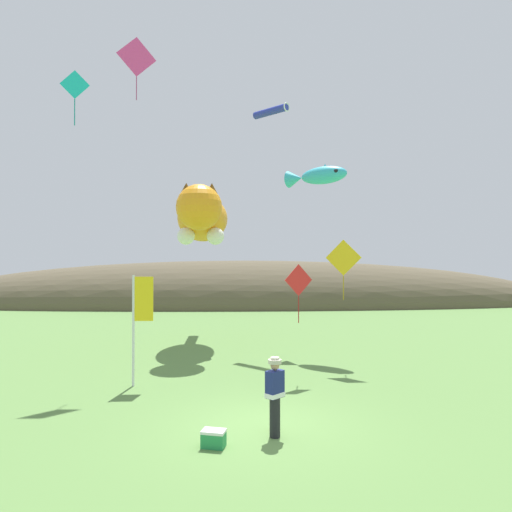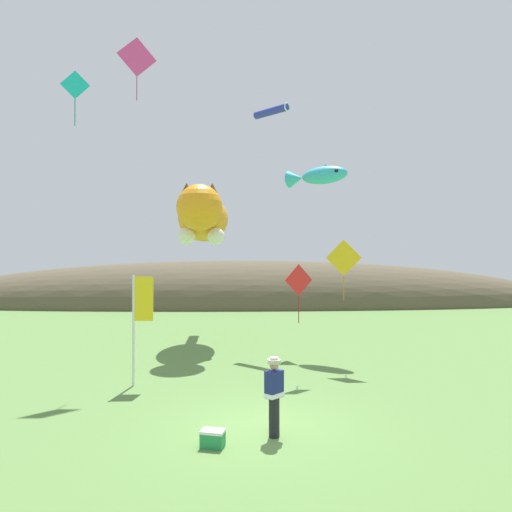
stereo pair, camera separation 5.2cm
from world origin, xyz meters
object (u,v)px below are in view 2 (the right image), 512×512
Objects in this scene: kite_diamond_gold at (344,258)px; kite_diamond_red at (299,281)px; kite_diamond_pink at (137,57)px; kite_giant_cat at (203,218)px; kite_diamond_teal at (75,86)px; kite_spool at (273,426)px; picnic_cooler at (213,438)px; festival_banner_pole at (139,314)px; kite_tube_streamer at (272,111)px; kite_fish_windsock at (318,176)px; festival_attendant at (274,394)px.

kite_diamond_red is at bearing -139.40° from kite_diamond_gold.
kite_diamond_pink is 10.51m from kite_diamond_red.
kite_giant_cat is 8.31m from kite_diamond_teal.
kite_diamond_red is (5.89, -2.15, -8.43)m from kite_diamond_pink.
kite_giant_cat is 4.60× the size of kite_diamond_teal.
kite_spool is 0.10× the size of kite_diamond_red.
kite_diamond_gold reaches higher than kite_diamond_red.
kite_diamond_red is (1.21, 4.62, 3.19)m from kite_spool.
kite_diamond_red is at bearing 65.25° from picnic_cooler.
festival_banner_pole is 1.45× the size of kite_diamond_pink.
kite_diamond_red is 9.99m from kite_diamond_teal.
kite_tube_streamer is at bearing 86.02° from kite_spool.
kite_fish_windsock is 1.52× the size of kite_diamond_teal.
kite_giant_cat reaches higher than festival_attendant.
kite_spool is at bearing -55.35° from kite_diamond_pink.
festival_banner_pole is 0.41× the size of kite_giant_cat.
festival_banner_pole is (-3.95, 4.35, 1.33)m from festival_attendant.
kite_tube_streamer is at bearing 138.68° from kite_fish_windsock.
kite_giant_cat is at bearing 165.18° from kite_fish_windsock.
festival_attendant is 3.20× the size of picnic_cooler.
picnic_cooler is at bearing -145.85° from kite_spool.
kite_spool is at bearing 89.54° from festival_attendant.
kite_spool is 0.06× the size of festival_banner_pole.
festival_banner_pole is at bearing -172.52° from kite_diamond_red.
festival_attendant is 0.95× the size of kite_diamond_teal.
kite_diamond_pink reaches higher than kite_diamond_teal.
picnic_cooler is at bearing -61.69° from festival_banner_pole.
kite_spool is at bearing -116.45° from kite_diamond_gold.
kite_giant_cat reaches higher than kite_diamond_gold.
kite_tube_streamer is 0.77× the size of kite_diamond_gold.
kite_tube_streamer is at bearing 80.21° from picnic_cooler.
kite_spool is at bearing -105.72° from kite_fish_windsock.
kite_fish_windsock is (4.10, 10.69, 7.64)m from picnic_cooler.
picnic_cooler is at bearing -114.75° from kite_diamond_red.
kite_diamond_pink is 1.07× the size of kite_diamond_gold.
kite_giant_cat is 3.55× the size of kite_diamond_pink.
kite_tube_streamer reaches higher than picnic_cooler.
kite_giant_cat is 5.76m from kite_fish_windsock.
kite_diamond_gold is (7.80, -0.52, -7.65)m from kite_diamond_pink.
kite_diamond_gold is at bearing 64.94° from festival_attendant.
kite_tube_streamer is at bearing 5.46° from kite_giant_cat.
festival_attendant is 0.63× the size of kite_fish_windsock.
kite_spool is 12.76m from kite_fish_windsock.
picnic_cooler is (-1.34, -0.91, 0.08)m from kite_spool.
kite_fish_windsock is 1.26× the size of kite_diamond_gold.
kite_diamond_pink is at bearing -158.02° from kite_fish_windsock.
kite_fish_windsock reaches higher than festival_banner_pole.
kite_tube_streamer is (-1.95, 1.72, 3.48)m from kite_fish_windsock.
festival_attendant is 13.76m from kite_diamond_pink.
kite_spool is 0.09× the size of kite_diamond_gold.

